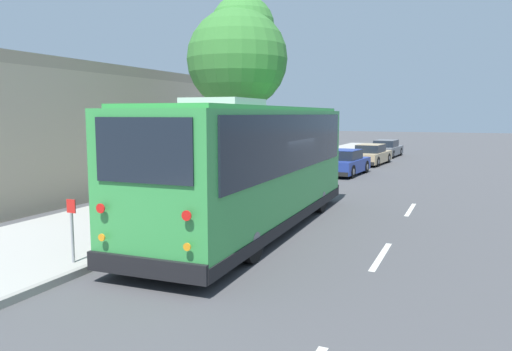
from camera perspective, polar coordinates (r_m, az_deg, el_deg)
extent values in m
plane|color=#474749|center=(14.22, 1.05, -5.90)|extent=(160.00, 160.00, 0.00)
cube|color=#A3A099|center=(16.16, -12.56, -4.22)|extent=(80.00, 4.49, 0.15)
cube|color=gray|center=(14.95, -5.31, -4.99)|extent=(80.00, 0.14, 0.15)
cube|color=green|center=(13.64, -0.31, 1.10)|extent=(10.44, 2.78, 3.03)
cube|color=black|center=(13.85, -0.30, -4.56)|extent=(10.50, 2.83, 0.28)
cube|color=black|center=(13.58, -0.31, 3.90)|extent=(9.60, 2.85, 1.45)
cube|color=black|center=(18.52, 5.71, 4.71)|extent=(0.09, 2.17, 1.53)
cube|color=black|center=(8.96, -12.81, 2.80)|extent=(0.09, 1.99, 1.16)
cube|color=black|center=(18.50, 5.74, 6.89)|extent=(0.09, 1.79, 0.22)
cube|color=green|center=(13.56, -0.31, 7.65)|extent=(9.80, 2.53, 0.10)
cube|color=silver|center=(11.87, -3.67, 8.30)|extent=(1.95, 1.46, 0.20)
cube|color=black|center=(18.73, 5.66, -1.42)|extent=(0.17, 2.51, 0.36)
cube|color=black|center=(9.33, -12.55, -10.25)|extent=(0.17, 2.51, 0.36)
cylinder|color=red|center=(9.56, -17.35, -3.61)|extent=(0.04, 0.18, 0.18)
cylinder|color=orange|center=(9.67, -17.23, -6.78)|extent=(0.03, 0.14, 0.14)
cylinder|color=red|center=(8.57, -7.95, -4.56)|extent=(0.04, 0.18, 0.18)
cylinder|color=orange|center=(8.69, -7.89, -8.09)|extent=(0.03, 0.14, 0.14)
cube|color=white|center=(19.00, 3.30, -0.76)|extent=(0.05, 0.32, 0.18)
cube|color=white|center=(18.55, 8.18, -1.01)|extent=(0.05, 0.32, 0.18)
cube|color=black|center=(18.61, 1.27, 5.65)|extent=(0.06, 0.10, 0.24)
cylinder|color=black|center=(17.03, 0.13, -2.12)|extent=(0.95, 0.33, 0.95)
cylinder|color=slate|center=(17.03, 0.13, -2.12)|extent=(0.43, 0.33, 0.43)
cylinder|color=black|center=(16.38, 7.25, -2.55)|extent=(0.95, 0.33, 0.95)
cylinder|color=slate|center=(16.38, 7.25, -2.55)|extent=(0.43, 0.33, 0.43)
cylinder|color=black|center=(11.77, -10.60, -6.40)|extent=(0.95, 0.33, 0.95)
cylinder|color=slate|center=(11.77, -10.60, -6.40)|extent=(0.43, 0.33, 0.43)
cylinder|color=black|center=(10.80, -0.69, -7.50)|extent=(0.95, 0.33, 0.95)
cylinder|color=slate|center=(10.80, -0.69, -7.50)|extent=(0.43, 0.33, 0.43)
cube|color=navy|center=(26.68, 10.04, 1.16)|extent=(4.22, 2.05, 0.66)
cube|color=black|center=(26.52, 10.00, 2.36)|extent=(2.05, 1.65, 0.48)
cube|color=navy|center=(26.50, 10.01, 2.88)|extent=(1.97, 1.61, 0.05)
cube|color=black|center=(28.68, 11.26, 1.07)|extent=(0.20, 1.70, 0.20)
cube|color=black|center=(24.74, 8.60, 0.20)|extent=(0.20, 1.70, 0.20)
cylinder|color=black|center=(28.16, 9.26, 1.15)|extent=(0.69, 0.25, 0.68)
cylinder|color=slate|center=(28.16, 9.26, 1.15)|extent=(0.32, 0.24, 0.31)
cylinder|color=black|center=(27.71, 12.42, 0.98)|extent=(0.69, 0.25, 0.68)
cylinder|color=slate|center=(27.71, 12.42, 0.98)|extent=(0.32, 0.24, 0.31)
cylinder|color=black|center=(25.72, 7.46, 0.63)|extent=(0.69, 0.25, 0.68)
cylinder|color=slate|center=(25.72, 7.46, 0.63)|extent=(0.32, 0.24, 0.31)
cylinder|color=black|center=(25.23, 10.90, 0.44)|extent=(0.69, 0.25, 0.68)
cylinder|color=slate|center=(25.23, 10.90, 0.44)|extent=(0.32, 0.24, 0.31)
cube|color=tan|center=(32.60, 13.00, 2.08)|extent=(4.60, 2.02, 0.62)
cube|color=black|center=(32.44, 12.98, 3.04)|extent=(2.23, 1.60, 0.48)
cube|color=tan|center=(32.43, 12.99, 3.46)|extent=(2.15, 1.56, 0.05)
cube|color=black|center=(34.80, 13.95, 2.01)|extent=(0.21, 1.61, 0.20)
cube|color=black|center=(30.44, 11.90, 1.37)|extent=(0.21, 1.61, 0.20)
cylinder|color=black|center=(34.17, 12.38, 2.06)|extent=(0.64, 0.25, 0.63)
cylinder|color=slate|center=(34.17, 12.38, 2.06)|extent=(0.30, 0.24, 0.28)
cylinder|color=black|center=(33.80, 14.85, 1.94)|extent=(0.64, 0.25, 0.63)
cylinder|color=slate|center=(33.80, 14.85, 1.94)|extent=(0.30, 0.24, 0.28)
cylinder|color=black|center=(31.46, 11.01, 1.68)|extent=(0.64, 0.25, 0.63)
cylinder|color=slate|center=(31.46, 11.01, 1.68)|extent=(0.30, 0.24, 0.28)
cylinder|color=black|center=(31.06, 13.67, 1.54)|extent=(0.64, 0.25, 0.63)
cylinder|color=slate|center=(31.06, 13.67, 1.54)|extent=(0.30, 0.24, 0.28)
cube|color=slate|center=(38.73, 14.66, 2.77)|extent=(4.61, 1.98, 0.60)
cube|color=black|center=(38.58, 14.64, 3.56)|extent=(2.23, 1.59, 0.48)
cube|color=slate|center=(38.57, 14.66, 3.92)|extent=(2.14, 1.55, 0.05)
cube|color=black|center=(40.97, 15.33, 2.69)|extent=(0.18, 1.64, 0.20)
cube|color=black|center=(36.53, 13.89, 2.23)|extent=(0.18, 1.64, 0.20)
cylinder|color=black|center=(40.30, 14.01, 2.73)|extent=(0.62, 0.24, 0.61)
cylinder|color=slate|center=(40.30, 14.01, 2.73)|extent=(0.29, 0.24, 0.27)
cylinder|color=black|center=(39.98, 16.16, 2.63)|extent=(0.62, 0.24, 0.61)
cylinder|color=slate|center=(39.98, 16.16, 2.63)|extent=(0.29, 0.24, 0.27)
cylinder|color=black|center=(37.53, 13.04, 2.46)|extent=(0.62, 0.24, 0.61)
cylinder|color=slate|center=(37.53, 13.04, 2.46)|extent=(0.29, 0.24, 0.27)
cylinder|color=black|center=(37.19, 15.34, 2.35)|extent=(0.62, 0.24, 0.61)
cylinder|color=slate|center=(37.19, 15.34, 2.35)|extent=(0.29, 0.24, 0.27)
cylinder|color=brown|center=(19.38, -2.11, 3.63)|extent=(0.36, 0.36, 3.76)
sphere|color=#387A33|center=(19.46, -2.15, 13.13)|extent=(3.82, 3.82, 3.82)
sphere|color=#3C8437|center=(20.05, -1.56, 16.53)|extent=(2.48, 2.48, 2.48)
cylinder|color=gray|center=(10.95, -20.23, -6.70)|extent=(0.06, 0.06, 1.04)
cube|color=red|center=(10.81, -20.38, -3.31)|extent=(0.02, 0.22, 0.28)
cylinder|color=gray|center=(12.47, -13.65, -3.96)|extent=(0.06, 0.06, 1.40)
cube|color=red|center=(12.34, -13.76, -0.13)|extent=(0.02, 0.22, 0.28)
cylinder|color=gold|center=(22.16, 3.70, 0.00)|extent=(0.22, 0.22, 0.65)
sphere|color=gold|center=(22.12, 3.71, 0.99)|extent=(0.20, 0.20, 0.20)
cube|color=tan|center=(26.07, -15.69, 4.92)|extent=(20.54, 7.52, 4.67)
cube|color=gray|center=(24.02, -9.04, 10.99)|extent=(20.54, 0.30, 0.40)
cube|color=silver|center=(11.72, 14.10, -8.93)|extent=(2.40, 0.14, 0.01)
cube|color=silver|center=(17.52, 17.24, -3.74)|extent=(2.40, 0.14, 0.01)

